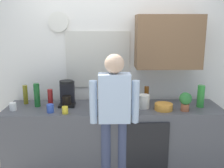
# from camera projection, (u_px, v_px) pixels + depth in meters

# --- Properties ---
(kitchen_counter) EXTENTS (2.71, 0.64, 0.89)m
(kitchen_counter) POSITION_uv_depth(u_px,v_px,m) (114.00, 139.00, 3.39)
(kitchen_counter) COLOR #4C4C51
(kitchen_counter) RESTS_ON ground_plane
(dishwasher_panel) EXTENTS (0.56, 0.02, 0.80)m
(dishwasher_panel) POSITION_uv_depth(u_px,v_px,m) (145.00, 155.00, 3.08)
(dishwasher_panel) COLOR black
(dishwasher_panel) RESTS_ON ground_plane
(back_wall_assembly) EXTENTS (4.31, 0.42, 2.60)m
(back_wall_assembly) POSITION_uv_depth(u_px,v_px,m) (119.00, 65.00, 3.57)
(back_wall_assembly) COLOR white
(back_wall_assembly) RESTS_ON ground_plane
(coffee_maker) EXTENTS (0.20, 0.20, 0.33)m
(coffee_maker) POSITION_uv_depth(u_px,v_px,m) (67.00, 94.00, 3.32)
(coffee_maker) COLOR black
(coffee_maker) RESTS_ON kitchen_counter
(bottle_red_vinegar) EXTENTS (0.06, 0.06, 0.22)m
(bottle_red_vinegar) POSITION_uv_depth(u_px,v_px,m) (50.00, 98.00, 3.29)
(bottle_red_vinegar) COLOR maroon
(bottle_red_vinegar) RESTS_ON kitchen_counter
(bottle_clear_soda) EXTENTS (0.09, 0.09, 0.28)m
(bottle_clear_soda) POSITION_uv_depth(u_px,v_px,m) (201.00, 96.00, 3.25)
(bottle_clear_soda) COLOR #2D8C33
(bottle_clear_soda) RESTS_ON kitchen_counter
(bottle_green_wine) EXTENTS (0.07, 0.07, 0.30)m
(bottle_green_wine) POSITION_uv_depth(u_px,v_px,m) (37.00, 95.00, 3.26)
(bottle_green_wine) COLOR #195923
(bottle_green_wine) RESTS_ON kitchen_counter
(bottle_olive_oil) EXTENTS (0.06, 0.06, 0.25)m
(bottle_olive_oil) POSITION_uv_depth(u_px,v_px,m) (25.00, 95.00, 3.38)
(bottle_olive_oil) COLOR olive
(bottle_olive_oil) RESTS_ON kitchen_counter
(bottle_amber_beer) EXTENTS (0.06, 0.06, 0.23)m
(bottle_amber_beer) POSITION_uv_depth(u_px,v_px,m) (146.00, 95.00, 3.40)
(bottle_amber_beer) COLOR brown
(bottle_amber_beer) RESTS_ON kitchen_counter
(cup_yellow_cup) EXTENTS (0.07, 0.07, 0.08)m
(cup_yellow_cup) POSITION_uv_depth(u_px,v_px,m) (65.00, 110.00, 3.03)
(cup_yellow_cup) COLOR yellow
(cup_yellow_cup) RESTS_ON kitchen_counter
(cup_white_mug) EXTENTS (0.08, 0.08, 0.09)m
(cup_white_mug) POSITION_uv_depth(u_px,v_px,m) (13.00, 107.00, 3.14)
(cup_white_mug) COLOR white
(cup_white_mug) RESTS_ON kitchen_counter
(cup_blue_mug) EXTENTS (0.08, 0.08, 0.10)m
(cup_blue_mug) POSITION_uv_depth(u_px,v_px,m) (50.00, 108.00, 3.07)
(cup_blue_mug) COLOR #3351B2
(cup_blue_mug) RESTS_ON kitchen_counter
(mixing_bowl) EXTENTS (0.22, 0.22, 0.08)m
(mixing_bowl) POSITION_uv_depth(u_px,v_px,m) (164.00, 107.00, 3.16)
(mixing_bowl) COLOR orange
(mixing_bowl) RESTS_ON kitchen_counter
(potted_plant) EXTENTS (0.15, 0.15, 0.23)m
(potted_plant) POSITION_uv_depth(u_px,v_px,m) (185.00, 100.00, 3.10)
(potted_plant) COLOR #9E5638
(potted_plant) RESTS_ON kitchen_counter
(storage_canister) EXTENTS (0.14, 0.14, 0.17)m
(storage_canister) POSITION_uv_depth(u_px,v_px,m) (144.00, 101.00, 3.22)
(storage_canister) COLOR silver
(storage_canister) RESTS_ON kitchen_counter
(person_at_sink) EXTENTS (0.57, 0.22, 1.60)m
(person_at_sink) POSITION_uv_depth(u_px,v_px,m) (114.00, 110.00, 2.98)
(person_at_sink) COLOR #3F4766
(person_at_sink) RESTS_ON ground_plane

